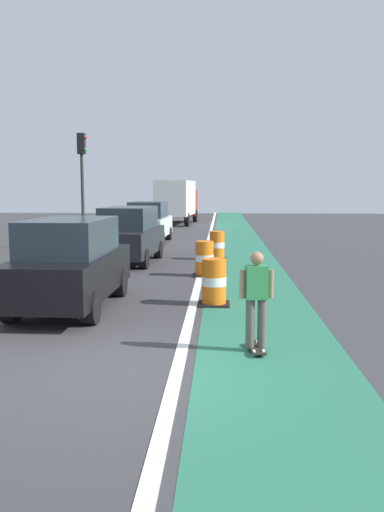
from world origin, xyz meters
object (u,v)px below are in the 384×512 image
at_px(skateboarder_on_lane, 256,298).
at_px(traffic_barrel_back, 217,246).
at_px(parked_suv_third, 149,222).
at_px(traffic_barrel_front, 214,282).
at_px(traffic_barrel_mid, 204,259).
at_px(delivery_truck_down_block, 177,200).
at_px(traffic_light_corner, 82,170).
at_px(parked_suv_second, 129,235).
at_px(parked_suv_nearest, 71,263).

xyz_separation_m(skateboarder_on_lane, traffic_barrel_back, (-0.75, 11.58, -0.38)).
height_order(parked_suv_third, traffic_barrel_front, parked_suv_third).
bearing_deg(parked_suv_third, traffic_barrel_front, -76.43).
bearing_deg(traffic_barrel_front, parked_suv_third, 103.57).
bearing_deg(skateboarder_on_lane, traffic_barrel_front, 101.80).
xyz_separation_m(parked_suv_third, traffic_barrel_back, (3.48, -6.43, -0.50)).
bearing_deg(traffic_barrel_mid, traffic_barrel_front, -85.10).
height_order(delivery_truck_down_block, traffic_light_corner, traffic_light_corner).
height_order(parked_suv_second, delivery_truck_down_block, delivery_truck_down_block).
distance_m(parked_suv_third, traffic_light_corner, 4.72).
bearing_deg(parked_suv_nearest, traffic_light_corner, 103.07).
xyz_separation_m(skateboarder_on_lane, delivery_truck_down_block, (-3.90, 31.55, 0.94)).
height_order(skateboarder_on_lane, traffic_barrel_mid, skateboarder_on_lane).
height_order(parked_suv_nearest, traffic_barrel_front, parked_suv_nearest).
relative_size(parked_suv_nearest, traffic_barrel_front, 4.25).
height_order(skateboarder_on_lane, traffic_light_corner, traffic_light_corner).
xyz_separation_m(parked_suv_second, traffic_barrel_mid, (2.84, -2.84, -0.50)).
bearing_deg(traffic_barrel_front, traffic_light_corner, 117.96).
bearing_deg(skateboarder_on_lane, delivery_truck_down_block, 97.04).
bearing_deg(traffic_light_corner, traffic_barrel_mid, -51.73).
bearing_deg(delivery_truck_down_block, parked_suv_second, -90.12).
relative_size(skateboarder_on_lane, delivery_truck_down_block, 0.22).
bearing_deg(traffic_barrel_front, traffic_barrel_back, 89.98).
height_order(parked_suv_second, traffic_barrel_back, parked_suv_second).
xyz_separation_m(parked_suv_second, delivery_truck_down_block, (0.04, 20.99, 0.81)).
bearing_deg(parked_suv_second, traffic_barrel_back, 17.61).
xyz_separation_m(skateboarder_on_lane, parked_suv_nearest, (-4.00, 3.08, 0.12)).
bearing_deg(parked_suv_third, skateboarder_on_lane, -76.78).
distance_m(traffic_barrel_front, delivery_truck_down_block, 28.17).
relative_size(traffic_barrel_back, delivery_truck_down_block, 0.14).
bearing_deg(traffic_light_corner, traffic_barrel_front, -62.04).
bearing_deg(parked_suv_second, parked_suv_third, 92.21).
xyz_separation_m(parked_suv_second, traffic_barrel_front, (3.19, -6.97, -0.50)).
height_order(parked_suv_nearest, parked_suv_second, same).
distance_m(traffic_barrel_mid, delivery_truck_down_block, 24.02).
xyz_separation_m(traffic_barrel_front, delivery_truck_down_block, (-3.15, 27.96, 1.31)).
height_order(parked_suv_third, traffic_barrel_back, parked_suv_third).
relative_size(parked_suv_third, delivery_truck_down_block, 0.60).
distance_m(parked_suv_third, traffic_barrel_front, 14.84).
distance_m(skateboarder_on_lane, delivery_truck_down_block, 31.81).
bearing_deg(traffic_barrel_mid, delivery_truck_down_block, 96.69).
bearing_deg(parked_suv_third, parked_suv_second, -87.79).
height_order(parked_suv_third, traffic_barrel_mid, parked_suv_third).
relative_size(parked_suv_second, traffic_light_corner, 0.92).
height_order(skateboarder_on_lane, traffic_barrel_front, skateboarder_on_lane).
distance_m(skateboarder_on_lane, parked_suv_second, 11.28).
bearing_deg(traffic_barrel_front, traffic_barrel_mid, 94.90).
bearing_deg(parked_suv_second, skateboarder_on_lane, -69.54).
relative_size(traffic_barrel_mid, delivery_truck_down_block, 0.14).
bearing_deg(delivery_truck_down_block, parked_suv_nearest, -90.20).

